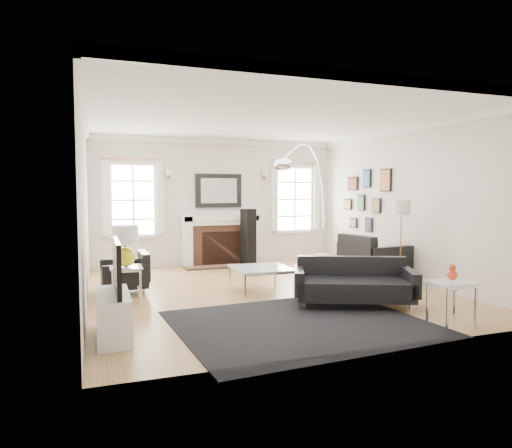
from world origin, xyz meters
name	(u,v)px	position (x,y,z in m)	size (l,w,h in m)	color
floor	(265,291)	(0.00, 0.00, 0.00)	(6.00, 6.00, 0.00)	#AA7847
back_wall	(218,202)	(0.00, 3.00, 1.40)	(5.50, 0.04, 2.80)	silver
front_wall	(371,214)	(0.00, -3.00, 1.40)	(5.50, 0.04, 2.80)	silver
left_wall	(85,207)	(-2.75, 0.00, 1.40)	(0.04, 6.00, 2.80)	silver
right_wall	(406,204)	(2.75, 0.00, 1.40)	(0.04, 6.00, 2.80)	silver
ceiling	(266,118)	(0.00, 0.00, 2.80)	(5.50, 6.00, 0.02)	white
crown_molding	(266,122)	(0.00, 0.00, 2.74)	(5.50, 6.00, 0.12)	white
fireplace	(221,241)	(0.00, 2.79, 0.54)	(1.70, 0.69, 1.11)	white
mantel_mirror	(219,191)	(0.00, 2.95, 1.65)	(1.05, 0.07, 0.75)	black
window_left	(133,200)	(-1.85, 2.95, 1.46)	(1.24, 0.15, 1.62)	white
window_right	(295,199)	(1.85, 2.95, 1.46)	(1.24, 0.15, 1.62)	white
gallery_wall	(365,196)	(2.72, 1.30, 1.53)	(0.04, 1.73, 1.29)	black
tv_unit	(114,309)	(-2.44, -1.70, 0.33)	(0.35, 1.00, 1.09)	white
area_rug	(301,324)	(-0.26, -1.93, 0.01)	(2.99, 2.49, 0.01)	black
sofa	(353,284)	(0.86, -1.29, 0.30)	(1.84, 1.37, 0.55)	black
armchair_left	(127,274)	(-2.15, 0.58, 0.30)	(0.74, 0.82, 0.54)	black
armchair_right	(371,259)	(2.13, 0.17, 0.39)	(1.07, 1.16, 0.70)	black
coffee_table	(261,269)	(-0.09, -0.05, 0.37)	(0.90, 0.90, 0.40)	silver
side_table_left	(126,274)	(-2.20, 0.06, 0.41)	(0.46, 0.46, 0.51)	silver
nesting_table	(452,291)	(1.40, -2.61, 0.43)	(0.50, 0.42, 0.54)	silver
gourd_lamp	(125,243)	(-2.20, 0.06, 0.86)	(0.38, 0.38, 0.61)	gold
orange_vase	(452,273)	(1.40, -2.61, 0.65)	(0.12, 0.12, 0.19)	red
arc_floor_lamp	(305,201)	(1.42, 1.46, 1.45)	(1.89, 1.75, 2.68)	white
stick_floor_lamp	(401,212)	(2.20, -0.58, 1.29)	(0.30, 0.30, 1.48)	#A36938
speaker_tower	(248,238)	(0.49, 2.34, 0.63)	(0.25, 0.25, 1.26)	black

